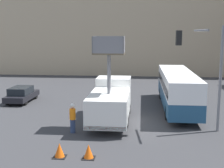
{
  "coord_description": "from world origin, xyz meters",
  "views": [
    {
      "loc": [
        0.78,
        -21.03,
        6.18
      ],
      "look_at": [
        -1.32,
        1.08,
        2.57
      ],
      "focal_mm": 50.0,
      "sensor_mm": 36.0,
      "label": 1
    }
  ],
  "objects_px": {
    "road_worker_near_truck": "(73,118)",
    "traffic_cone_mid_road": "(89,152)",
    "utility_truck": "(111,100)",
    "traffic_light_pole": "(207,62)",
    "parked_car_curbside": "(22,94)",
    "city_bus": "(177,87)",
    "road_worker_directing": "(172,107)",
    "traffic_cone_near_truck": "(59,151)"
  },
  "relations": [
    {
      "from": "utility_truck",
      "to": "traffic_light_pole",
      "type": "distance_m",
      "value": 6.95
    },
    {
      "from": "city_bus",
      "to": "road_worker_directing",
      "type": "height_order",
      "value": "city_bus"
    },
    {
      "from": "road_worker_near_truck",
      "to": "traffic_cone_mid_road",
      "type": "height_order",
      "value": "road_worker_near_truck"
    },
    {
      "from": "parked_car_curbside",
      "to": "traffic_light_pole",
      "type": "bearing_deg",
      "value": -26.11
    },
    {
      "from": "road_worker_near_truck",
      "to": "road_worker_directing",
      "type": "relative_size",
      "value": 1.0
    },
    {
      "from": "road_worker_near_truck",
      "to": "traffic_cone_mid_road",
      "type": "xyz_separation_m",
      "value": [
        1.68,
        -3.95,
        -0.61
      ]
    },
    {
      "from": "parked_car_curbside",
      "to": "road_worker_near_truck",
      "type": "bearing_deg",
      "value": -51.73
    },
    {
      "from": "city_bus",
      "to": "traffic_cone_near_truck",
      "type": "distance_m",
      "value": 13.23
    },
    {
      "from": "traffic_cone_near_truck",
      "to": "traffic_cone_mid_road",
      "type": "relative_size",
      "value": 1.02
    },
    {
      "from": "utility_truck",
      "to": "city_bus",
      "type": "xyz_separation_m",
      "value": [
        5.07,
        4.44,
        0.26
      ]
    },
    {
      "from": "utility_truck",
      "to": "parked_car_curbside",
      "type": "distance_m",
      "value": 10.42
    },
    {
      "from": "traffic_cone_near_truck",
      "to": "parked_car_curbside",
      "type": "xyz_separation_m",
      "value": [
        -6.78,
        12.3,
        0.36
      ]
    },
    {
      "from": "city_bus",
      "to": "road_worker_directing",
      "type": "xyz_separation_m",
      "value": [
        -0.73,
        -3.72,
        -0.85
      ]
    },
    {
      "from": "traffic_light_pole",
      "to": "traffic_cone_near_truck",
      "type": "xyz_separation_m",
      "value": [
        -8.06,
        -5.02,
        -4.07
      ]
    },
    {
      "from": "utility_truck",
      "to": "road_worker_directing",
      "type": "bearing_deg",
      "value": 9.45
    },
    {
      "from": "city_bus",
      "to": "traffic_light_pole",
      "type": "height_order",
      "value": "traffic_light_pole"
    },
    {
      "from": "traffic_cone_mid_road",
      "to": "parked_car_curbside",
      "type": "height_order",
      "value": "parked_car_curbside"
    },
    {
      "from": "traffic_cone_near_truck",
      "to": "parked_car_curbside",
      "type": "height_order",
      "value": "parked_car_curbside"
    },
    {
      "from": "utility_truck",
      "to": "parked_car_curbside",
      "type": "xyz_separation_m",
      "value": [
        -8.74,
        5.62,
        -0.83
      ]
    },
    {
      "from": "road_worker_directing",
      "to": "traffic_cone_mid_road",
      "type": "xyz_separation_m",
      "value": [
        -4.81,
        -7.4,
        -0.61
      ]
    },
    {
      "from": "utility_truck",
      "to": "road_worker_near_truck",
      "type": "height_order",
      "value": "utility_truck"
    },
    {
      "from": "traffic_cone_near_truck",
      "to": "utility_truck",
      "type": "bearing_deg",
      "value": 73.71
    },
    {
      "from": "city_bus",
      "to": "utility_truck",
      "type": "bearing_deg",
      "value": 129.55
    },
    {
      "from": "utility_truck",
      "to": "road_worker_near_truck",
      "type": "xyz_separation_m",
      "value": [
        -2.14,
        -2.73,
        -0.59
      ]
    },
    {
      "from": "road_worker_directing",
      "to": "traffic_cone_near_truck",
      "type": "bearing_deg",
      "value": 63.62
    },
    {
      "from": "traffic_light_pole",
      "to": "road_worker_directing",
      "type": "distance_m",
      "value": 4.56
    },
    {
      "from": "traffic_cone_mid_road",
      "to": "traffic_cone_near_truck",
      "type": "bearing_deg",
      "value": 179.81
    },
    {
      "from": "traffic_light_pole",
      "to": "road_worker_near_truck",
      "type": "relative_size",
      "value": 3.53
    },
    {
      "from": "city_bus",
      "to": "road_worker_near_truck",
      "type": "relative_size",
      "value": 6.27
    },
    {
      "from": "road_worker_near_truck",
      "to": "parked_car_curbside",
      "type": "xyz_separation_m",
      "value": [
        -6.59,
        8.35,
        -0.24
      ]
    },
    {
      "from": "road_worker_near_truck",
      "to": "parked_car_curbside",
      "type": "relative_size",
      "value": 0.44
    },
    {
      "from": "road_worker_near_truck",
      "to": "traffic_cone_mid_road",
      "type": "relative_size",
      "value": 2.6
    },
    {
      "from": "city_bus",
      "to": "parked_car_curbside",
      "type": "distance_m",
      "value": 13.9
    },
    {
      "from": "parked_car_curbside",
      "to": "traffic_cone_near_truck",
      "type": "bearing_deg",
      "value": -61.12
    },
    {
      "from": "road_worker_near_truck",
      "to": "road_worker_directing",
      "type": "height_order",
      "value": "road_worker_near_truck"
    },
    {
      "from": "city_bus",
      "to": "parked_car_curbside",
      "type": "relative_size",
      "value": 2.73
    },
    {
      "from": "utility_truck",
      "to": "traffic_light_pole",
      "type": "height_order",
      "value": "traffic_light_pole"
    },
    {
      "from": "road_worker_near_truck",
      "to": "road_worker_directing",
      "type": "bearing_deg",
      "value": -166.7
    },
    {
      "from": "traffic_cone_near_truck",
      "to": "traffic_cone_mid_road",
      "type": "distance_m",
      "value": 1.48
    },
    {
      "from": "utility_truck",
      "to": "traffic_light_pole",
      "type": "relative_size",
      "value": 1.06
    },
    {
      "from": "traffic_cone_near_truck",
      "to": "road_worker_near_truck",
      "type": "bearing_deg",
      "value": 92.81
    },
    {
      "from": "traffic_light_pole",
      "to": "road_worker_directing",
      "type": "xyz_separation_m",
      "value": [
        -1.77,
        2.37,
        -3.47
      ]
    }
  ]
}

